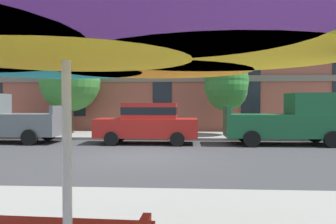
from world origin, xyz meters
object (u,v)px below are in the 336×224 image
pickup_green (291,121)px  street_tree_middle (226,84)px  sedan_red (148,122)px  street_tree_left (71,78)px  pickup_gray (0,120)px  patio_umbrella (66,27)px

pickup_green → street_tree_middle: street_tree_middle is taller
sedan_red → street_tree_left: bearing=142.5°
pickup_gray → street_tree_middle: bearing=16.1°
pickup_gray → sedan_red: size_ratio=1.16×
pickup_green → pickup_gray: bearing=180.0°
sedan_red → pickup_green: pickup_green is taller
pickup_green → patio_umbrella: (-5.08, -12.70, 1.23)m
pickup_gray → patio_umbrella: patio_umbrella is taller
patio_umbrella → street_tree_middle: bearing=80.4°
sedan_red → pickup_green: 6.12m
pickup_gray → patio_umbrella: size_ratio=1.43×
street_tree_left → street_tree_middle: bearing=-4.1°
sedan_red → patio_umbrella: bearing=-85.3°
pickup_gray → sedan_red: (6.70, -0.00, -0.08)m
pickup_green → street_tree_left: 11.59m
pickup_green → street_tree_left: (-10.80, 3.59, 2.15)m
sedan_red → patio_umbrella: (1.04, -12.70, 1.31)m
pickup_green → street_tree_middle: (-2.42, 3.00, 1.74)m
pickup_gray → pickup_green: 12.81m
sedan_red → street_tree_middle: size_ratio=1.07×
sedan_red → street_tree_left: street_tree_left is taller
pickup_green → sedan_red: bearing=-180.0°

